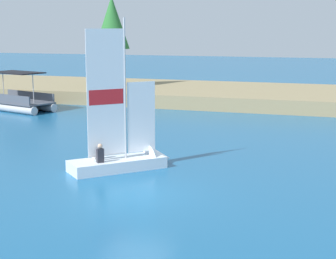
# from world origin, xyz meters

# --- Properties ---
(ground_plane) EXTENTS (200.00, 200.00, 0.00)m
(ground_plane) POSITION_xyz_m (0.00, 0.00, 0.00)
(ground_plane) COLOR #195684
(shore_bank) EXTENTS (80.00, 12.62, 1.03)m
(shore_bank) POSITION_xyz_m (0.00, 27.48, 0.52)
(shore_bank) COLOR #897A56
(shore_bank) RESTS_ON ground
(shoreline_tree_left) EXTENTS (2.97, 2.97, 7.62)m
(shoreline_tree_left) POSITION_xyz_m (-12.79, 26.39, 6.42)
(shoreline_tree_left) COLOR brown
(shoreline_tree_left) RESTS_ON shore_bank
(wooden_dock) EXTENTS (1.76, 4.01, 0.50)m
(wooden_dock) POSITION_xyz_m (-18.82, 19.67, 0.25)
(wooden_dock) COLOR brown
(wooden_dock) RESTS_ON ground
(sailboat) EXTENTS (4.17, 4.32, 6.84)m
(sailboat) POSITION_xyz_m (-1.67, 3.68, 0.50)
(sailboat) COLOR silver
(sailboat) RESTS_ON ground
(pontoon_boat) EXTENTS (6.07, 4.00, 2.83)m
(pontoon_boat) POSITION_xyz_m (-16.17, 17.08, 0.69)
(pontoon_boat) COLOR #B2B2B7
(pontoon_boat) RESTS_ON ground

